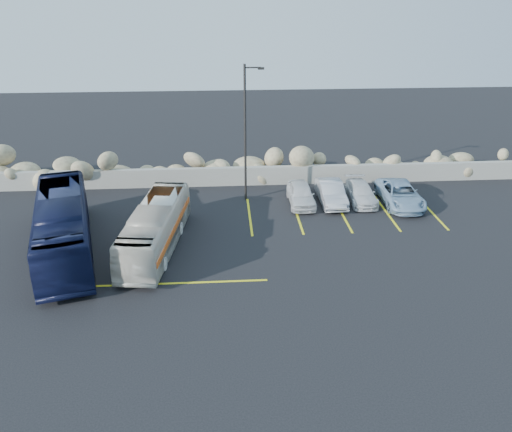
{
  "coord_description": "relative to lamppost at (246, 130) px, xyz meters",
  "views": [
    {
      "loc": [
        1.25,
        -18.58,
        11.81
      ],
      "look_at": [
        2.76,
        4.0,
        1.39
      ],
      "focal_mm": 35.0,
      "sensor_mm": 36.0,
      "label": 1
    }
  ],
  "objects": [
    {
      "name": "lamppost",
      "position": [
        0.0,
        0.0,
        0.0
      ],
      "size": [
        1.14,
        0.18,
        8.0
      ],
      "color": "#2B2826",
      "rests_on": "ground"
    },
    {
      "name": "parking_lines",
      "position": [
        2.09,
        -3.93,
        -4.29
      ],
      "size": [
        18.16,
        9.36,
        0.01
      ],
      "color": "yellow",
      "rests_on": "ground"
    },
    {
      "name": "car_d",
      "position": [
        9.05,
        -1.36,
        -3.66
      ],
      "size": [
        2.21,
        4.6,
        1.26
      ],
      "primitive_type": "imported",
      "rotation": [
        0.0,
        0.0,
        -0.03
      ],
      "color": "#8BABC5",
      "rests_on": "ground"
    },
    {
      "name": "riprap_pile",
      "position": [
        -2.56,
        3.7,
        -3.0
      ],
      "size": [
        54.0,
        2.8,
        2.6
      ],
      "primitive_type": null,
      "color": "#958161",
      "rests_on": "ground"
    },
    {
      "name": "car_a",
      "position": [
        3.19,
        -0.92,
        -3.68
      ],
      "size": [
        1.48,
        3.64,
        1.24
      ],
      "primitive_type": "imported",
      "rotation": [
        0.0,
        0.0,
        -0.0
      ],
      "color": "silver",
      "rests_on": "ground"
    },
    {
      "name": "car_c",
      "position": [
        6.84,
        -0.74,
        -3.75
      ],
      "size": [
        1.61,
        3.77,
        1.08
      ],
      "primitive_type": "imported",
      "rotation": [
        0.0,
        0.0,
        -0.03
      ],
      "color": "silver",
      "rests_on": "ground"
    },
    {
      "name": "tour_coach",
      "position": [
        -9.12,
        -5.97,
        -2.92
      ],
      "size": [
        4.85,
        10.15,
        2.75
      ],
      "primitive_type": "imported",
      "rotation": [
        0.0,
        0.0,
        0.27
      ],
      "color": "#0F1434",
      "rests_on": "ground"
    },
    {
      "name": "car_b",
      "position": [
        5.0,
        -0.84,
        -3.65
      ],
      "size": [
        1.38,
        3.92,
        1.29
      ],
      "primitive_type": "imported",
      "rotation": [
        0.0,
        0.0,
        0.0
      ],
      "color": "#B7B8BD",
      "rests_on": "ground"
    },
    {
      "name": "vintage_bus",
      "position": [
        -4.74,
        -5.93,
        -3.17
      ],
      "size": [
        2.91,
        8.23,
        2.24
      ],
      "primitive_type": "imported",
      "rotation": [
        0.0,
        0.0,
        -0.13
      ],
      "color": "silver",
      "rests_on": "ground"
    },
    {
      "name": "ground",
      "position": [
        -2.56,
        -9.5,
        -4.3
      ],
      "size": [
        90.0,
        90.0,
        0.0
      ],
      "primitive_type": "plane",
      "color": "black",
      "rests_on": "ground"
    },
    {
      "name": "seawall",
      "position": [
        -2.56,
        2.5,
        -3.7
      ],
      "size": [
        60.0,
        0.4,
        1.2
      ],
      "primitive_type": "cube",
      "color": "gray",
      "rests_on": "ground"
    }
  ]
}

